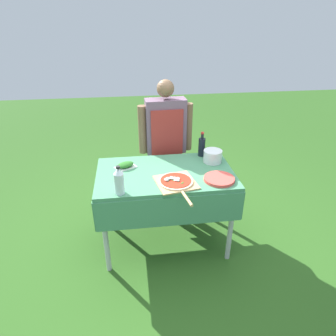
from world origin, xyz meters
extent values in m
plane|color=#2D5B1E|center=(0.00, 0.00, 0.00)|extent=(12.00, 12.00, 0.00)
cube|color=#478960|center=(0.00, 0.00, 0.80)|extent=(1.24, 0.74, 0.04)
cube|color=#478960|center=(0.00, -0.37, 0.64)|extent=(1.24, 0.01, 0.28)
cube|color=#478960|center=(0.00, 0.37, 0.64)|extent=(1.24, 0.01, 0.28)
cube|color=#478960|center=(-0.62, 0.00, 0.64)|extent=(0.01, 0.74, 0.28)
cube|color=#478960|center=(0.62, 0.00, 0.64)|extent=(0.01, 0.74, 0.28)
cylinder|color=#B7B7BC|center=(-0.56, -0.31, 0.39)|extent=(0.05, 0.05, 0.78)
cylinder|color=#B7B7BC|center=(0.56, -0.31, 0.39)|extent=(0.05, 0.05, 0.78)
cylinder|color=#B7B7BC|center=(-0.56, 0.31, 0.39)|extent=(0.05, 0.05, 0.78)
cylinder|color=#B7B7BC|center=(0.56, 0.31, 0.39)|extent=(0.05, 0.05, 0.78)
cylinder|color=#4C4C51|center=(0.15, 0.58, 0.38)|extent=(0.11, 0.11, 0.76)
cylinder|color=#4C4C51|center=(0.00, 0.57, 0.38)|extent=(0.11, 0.11, 0.76)
cube|color=#6B5166|center=(0.08, 0.57, 1.04)|extent=(0.42, 0.19, 0.57)
cube|color=#9E2D28|center=(0.08, 0.48, 0.83)|extent=(0.33, 0.02, 0.83)
cylinder|color=brown|center=(0.32, 0.59, 1.02)|extent=(0.09, 0.09, 0.51)
cylinder|color=brown|center=(-0.16, 0.56, 1.02)|extent=(0.09, 0.09, 0.51)
sphere|color=brown|center=(0.08, 0.57, 1.43)|extent=(0.17, 0.17, 0.17)
cube|color=tan|center=(0.07, -0.20, 0.82)|extent=(0.38, 0.38, 0.01)
cylinder|color=tan|center=(0.11, -0.46, 0.82)|extent=(0.06, 0.20, 0.02)
cylinder|color=beige|center=(0.07, -0.20, 0.83)|extent=(0.30, 0.30, 0.01)
cylinder|color=red|center=(0.07, -0.20, 0.84)|extent=(0.26, 0.26, 0.00)
ellipsoid|color=white|center=(0.00, -0.19, 0.85)|extent=(0.06, 0.06, 0.02)
ellipsoid|color=white|center=(0.03, -0.17, 0.85)|extent=(0.04, 0.04, 0.01)
ellipsoid|color=white|center=(0.09, -0.19, 0.85)|extent=(0.04, 0.04, 0.01)
ellipsoid|color=white|center=(0.06, -0.21, 0.85)|extent=(0.04, 0.04, 0.01)
ellipsoid|color=white|center=(-0.01, -0.21, 0.85)|extent=(0.04, 0.04, 0.01)
ellipsoid|color=white|center=(0.04, -0.18, 0.85)|extent=(0.05, 0.04, 0.02)
ellipsoid|color=white|center=(-0.02, -0.20, 0.85)|extent=(0.04, 0.04, 0.02)
ellipsoid|color=white|center=(0.08, -0.22, 0.85)|extent=(0.05, 0.05, 0.01)
ellipsoid|color=white|center=(0.06, -0.18, 0.85)|extent=(0.05, 0.05, 0.01)
ellipsoid|color=#286B23|center=(0.04, -0.21, 0.84)|extent=(0.02, 0.03, 0.00)
ellipsoid|color=#286B23|center=(0.03, -0.19, 0.84)|extent=(0.02, 0.03, 0.00)
ellipsoid|color=#286B23|center=(0.08, -0.23, 0.84)|extent=(0.01, 0.02, 0.00)
ellipsoid|color=#286B23|center=(0.00, -0.21, 0.84)|extent=(0.03, 0.03, 0.00)
ellipsoid|color=#286B23|center=(0.11, -0.26, 0.84)|extent=(0.04, 0.03, 0.00)
cylinder|color=black|center=(0.40, 0.30, 0.91)|extent=(0.07, 0.07, 0.18)
cylinder|color=black|center=(0.40, 0.30, 1.02)|extent=(0.03, 0.03, 0.05)
cylinder|color=#B22823|center=(0.40, 0.30, 1.06)|extent=(0.03, 0.03, 0.02)
cylinder|color=silver|center=(-0.40, -0.30, 0.90)|extent=(0.08, 0.08, 0.18)
cone|color=silver|center=(-0.40, -0.30, 1.01)|extent=(0.08, 0.08, 0.05)
cylinder|color=#232326|center=(-0.40, -0.30, 1.05)|extent=(0.03, 0.03, 0.02)
cube|color=silver|center=(-0.36, 0.14, 0.82)|extent=(0.22, 0.19, 0.01)
ellipsoid|color=#286B23|center=(-0.36, 0.14, 0.84)|extent=(0.19, 0.16, 0.04)
cylinder|color=silver|center=(0.48, 0.15, 0.87)|extent=(0.18, 0.18, 0.12)
cylinder|color=#DB4C42|center=(0.44, -0.21, 0.82)|extent=(0.27, 0.27, 0.00)
cylinder|color=#DB4C42|center=(0.44, -0.21, 0.82)|extent=(0.27, 0.27, 0.00)
cylinder|color=#DB4C42|center=(0.44, -0.21, 0.83)|extent=(0.27, 0.27, 0.00)
cylinder|color=#DB4C42|center=(0.44, -0.21, 0.83)|extent=(0.26, 0.26, 0.00)
cylinder|color=#DB4C42|center=(0.44, -0.21, 0.84)|extent=(0.26, 0.26, 0.00)
camera|label=1|loc=(-0.29, -2.37, 2.11)|focal=32.00mm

